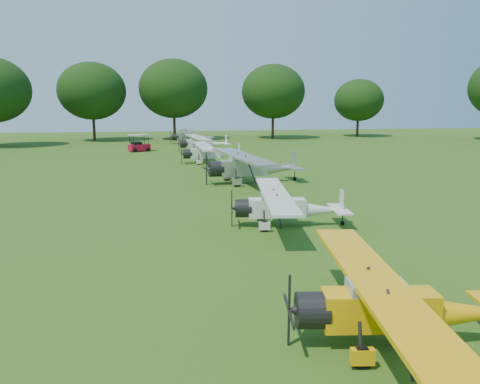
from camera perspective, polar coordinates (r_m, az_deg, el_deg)
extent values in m
plane|color=#2F4E13|center=(22.34, 4.16, -4.66)|extent=(160.00, 160.00, 0.00)
cylinder|color=black|center=(86.71, 14.13, 7.81)|extent=(0.44, 0.44, 3.70)
ellipsoid|color=black|center=(86.62, 14.27, 10.79)|extent=(8.63, 8.63, 7.34)
cylinder|color=black|center=(79.61, 4.02, 8.16)|extent=(0.44, 0.44, 4.51)
ellipsoid|color=black|center=(79.55, 4.07, 12.12)|extent=(10.52, 10.52, 8.94)
cylinder|color=black|center=(77.72, -8.00, 8.10)|extent=(0.44, 0.44, 4.74)
ellipsoid|color=black|center=(77.66, -8.11, 12.36)|extent=(11.05, 11.05, 9.39)
cylinder|color=black|center=(78.01, -17.38, 7.63)|extent=(0.44, 0.44, 4.49)
ellipsoid|color=black|center=(77.94, -17.61, 11.65)|extent=(10.47, 10.47, 8.90)
cube|color=#EFA80A|center=(12.43, 16.60, -13.55)|extent=(2.91, 1.26, 0.92)
cone|color=#EFA80A|center=(13.38, 26.54, -13.09)|extent=(2.55, 1.16, 0.79)
cube|color=#8CA5B2|center=(12.21, 16.33, -11.51)|extent=(1.51, 1.02, 0.48)
cylinder|color=black|center=(12.03, 8.78, -14.05)|extent=(0.92, 1.03, 0.91)
cube|color=black|center=(11.95, 6.00, -14.16)|extent=(0.07, 0.11, 1.85)
cube|color=#EFA80A|center=(12.13, 16.38, -10.55)|extent=(2.70, 9.40, 0.12)
cylinder|color=black|center=(11.59, 14.67, -18.98)|extent=(0.54, 0.22, 0.53)
cylinder|color=black|center=(13.47, 12.03, -14.42)|extent=(0.54, 0.22, 0.53)
cube|color=silver|center=(22.89, 4.50, -1.95)|extent=(2.84, 1.21, 0.90)
cone|color=silver|center=(23.30, 10.19, -2.19)|extent=(2.50, 1.11, 0.77)
cube|color=#8CA5B2|center=(22.78, 4.30, -0.79)|extent=(1.48, 0.98, 0.47)
cylinder|color=black|center=(22.76, 0.41, -1.99)|extent=(0.90, 1.00, 0.90)
cube|color=black|center=(22.75, -1.00, -2.00)|extent=(0.07, 0.11, 1.81)
cube|color=silver|center=(22.74, 4.31, -0.26)|extent=(2.55, 9.21, 0.12)
cube|color=silver|center=(23.40, 12.28, -1.13)|extent=(0.15, 0.48, 1.12)
cube|color=silver|center=(23.46, 12.04, -2.06)|extent=(1.07, 2.49, 0.08)
cylinder|color=black|center=(21.94, 3.00, -4.23)|extent=(0.53, 0.21, 0.52)
cylinder|color=black|center=(24.01, 2.55, -2.90)|extent=(0.53, 0.21, 0.52)
cylinder|color=black|center=(23.67, 12.38, -3.74)|extent=(0.21, 0.10, 0.21)
cube|color=#B5B6BA|center=(35.01, 0.39, 2.97)|extent=(3.63, 1.44, 1.16)
cone|color=#B5B6BA|center=(36.03, 4.93, 2.89)|extent=(3.19, 1.34, 1.00)
cube|color=#8CA5B2|center=(34.90, 0.22, 3.95)|extent=(1.87, 1.21, 0.61)
cylinder|color=black|center=(34.45, -2.95, 2.83)|extent=(1.12, 1.25, 1.15)
cube|color=black|center=(34.29, -4.12, 2.77)|extent=(0.08, 0.14, 2.32)
cube|color=#B5B6BA|center=(34.87, 0.22, 4.40)|extent=(2.91, 11.83, 0.15)
cube|color=#B5B6BA|center=(36.38, 6.57, 3.81)|extent=(0.18, 0.62, 1.44)
cube|color=#B5B6BA|center=(36.40, 6.39, 3.03)|extent=(1.28, 3.18, 0.10)
cylinder|color=black|center=(33.58, -0.35, 1.20)|extent=(0.68, 0.25, 0.66)
cylinder|color=black|center=(36.20, -1.60, 1.90)|extent=(0.68, 0.25, 0.66)
cylinder|color=black|center=(36.62, 6.68, 1.62)|extent=(0.27, 0.12, 0.27)
cube|color=silver|center=(46.89, -4.27, 4.71)|extent=(2.97, 0.91, 0.97)
cone|color=silver|center=(47.26, -1.25, 4.62)|extent=(2.60, 0.86, 0.83)
cube|color=#8CA5B2|center=(46.83, -4.39, 5.33)|extent=(1.49, 0.86, 0.51)
cylinder|color=black|center=(46.72, -6.41, 4.65)|extent=(0.84, 0.97, 0.96)
cube|color=black|center=(46.68, -7.15, 4.63)|extent=(0.06, 0.11, 1.94)
cube|color=silver|center=(46.81, -4.39, 5.61)|extent=(1.43, 9.81, 0.13)
cube|color=silver|center=(47.38, -0.15, 5.20)|extent=(0.10, 0.51, 1.20)
cube|color=silver|center=(47.40, -0.26, 4.69)|extent=(0.81, 2.60, 0.08)
cylinder|color=black|center=(45.75, -5.01, 3.67)|extent=(0.56, 0.15, 0.55)
cylinder|color=black|center=(48.03, -5.30, 4.01)|extent=(0.56, 0.15, 0.55)
cylinder|color=black|center=(47.52, -0.04, 3.78)|extent=(0.22, 0.08, 0.22)
cube|color=silver|center=(58.25, -5.08, 5.93)|extent=(3.14, 1.23, 1.00)
cone|color=silver|center=(58.82, -2.60, 5.86)|extent=(2.75, 1.14, 0.86)
cube|color=#8CA5B2|center=(58.19, -5.18, 6.44)|extent=(1.61, 1.04, 0.53)
cylinder|color=black|center=(57.92, -6.85, 5.86)|extent=(0.96, 1.08, 0.99)
cube|color=black|center=(57.82, -7.46, 5.84)|extent=(0.07, 0.12, 2.01)
cube|color=silver|center=(58.17, -5.19, 6.67)|extent=(2.45, 10.23, 0.13)
cube|color=silver|center=(59.02, -1.70, 6.35)|extent=(0.15, 0.53, 1.24)
cube|color=silver|center=(59.03, -1.79, 5.93)|extent=(1.09, 2.75, 0.09)
cylinder|color=black|center=(57.00, -5.59, 5.09)|extent=(0.59, 0.21, 0.57)
cylinder|color=black|center=(59.34, -6.03, 5.30)|extent=(0.59, 0.21, 0.57)
cylinder|color=black|center=(59.15, -1.60, 5.17)|extent=(0.24, 0.10, 0.23)
cube|color=#B5B6BA|center=(69.90, -6.46, 6.72)|extent=(3.09, 1.00, 1.01)
cone|color=#B5B6BA|center=(70.21, -4.34, 6.65)|extent=(2.71, 0.94, 0.86)
cube|color=#8CA5B2|center=(69.85, -6.54, 7.14)|extent=(1.56, 0.93, 0.53)
cylinder|color=black|center=(69.74, -7.95, 6.67)|extent=(0.89, 1.02, 1.00)
cube|color=black|center=(69.70, -8.47, 6.66)|extent=(0.06, 0.12, 2.01)
cube|color=#B5B6BA|center=(69.84, -6.55, 7.34)|extent=(1.70, 10.19, 0.13)
cube|color=#B5B6BA|center=(70.32, -3.57, 7.06)|extent=(0.11, 0.53, 1.24)
cube|color=#B5B6BA|center=(70.33, -3.64, 6.71)|extent=(0.90, 2.70, 0.09)
cylinder|color=black|center=(68.69, -6.98, 6.03)|extent=(0.58, 0.17, 0.57)
cylinder|color=black|center=(71.07, -7.16, 6.19)|extent=(0.58, 0.17, 0.57)
cylinder|color=black|center=(70.42, -3.48, 6.07)|extent=(0.23, 0.08, 0.23)
cube|color=#AF0C29|center=(59.41, -12.18, 5.34)|extent=(2.81, 2.25, 0.79)
cube|color=black|center=(59.24, -12.50, 5.75)|extent=(1.43, 1.55, 0.51)
cube|color=silver|center=(59.29, -12.24, 6.82)|extent=(2.76, 2.31, 0.09)
cylinder|color=black|center=(58.47, -12.67, 4.98)|extent=(0.52, 0.35, 0.50)
cylinder|color=black|center=(59.76, -13.18, 5.08)|extent=(0.52, 0.35, 0.50)
cylinder|color=black|center=(59.12, -11.15, 5.10)|extent=(0.52, 0.35, 0.50)
cylinder|color=black|center=(60.40, -11.68, 5.20)|extent=(0.52, 0.35, 0.50)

